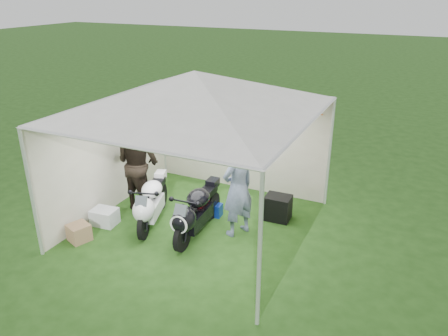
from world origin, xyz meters
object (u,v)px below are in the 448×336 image
at_px(person_blue_jacket, 238,188).
at_px(motorcycle_white, 151,202).
at_px(person_dark_jacket, 138,162).
at_px(crate_1, 79,232).
at_px(equipment_box, 278,208).
at_px(crate_0, 105,217).
at_px(motorcycle_black, 195,211).
at_px(canopy_tent, 196,95).
at_px(paddock_stand, 213,210).

bearing_deg(person_blue_jacket, motorcycle_white, -49.34).
distance_m(person_dark_jacket, person_blue_jacket, 2.27).
bearing_deg(crate_1, equipment_box, 37.27).
height_order(equipment_box, crate_1, equipment_box).
xyz_separation_m(person_dark_jacket, person_blue_jacket, (2.26, -0.12, -0.07)).
height_order(motorcycle_white, crate_0, motorcycle_white).
bearing_deg(motorcycle_white, motorcycle_black, -17.76).
height_order(canopy_tent, crate_1, canopy_tent).
bearing_deg(motorcycle_white, crate_1, -147.74).
relative_size(paddock_stand, crate_0, 0.73).
distance_m(person_dark_jacket, crate_1, 1.82).
bearing_deg(canopy_tent, equipment_box, 34.75).
distance_m(motorcycle_black, paddock_stand, 0.91).
xyz_separation_m(motorcycle_black, paddock_stand, (-0.05, 0.83, -0.37)).
relative_size(motorcycle_white, paddock_stand, 4.99).
height_order(paddock_stand, crate_0, crate_0).
bearing_deg(equipment_box, paddock_stand, -161.16).
distance_m(paddock_stand, person_blue_jacket, 1.15).
bearing_deg(person_dark_jacket, canopy_tent, -179.22).
distance_m(canopy_tent, motorcycle_black, 2.11).
bearing_deg(person_dark_jacket, motorcycle_white, 147.18).
bearing_deg(motorcycle_white, canopy_tent, 4.41).
xyz_separation_m(motorcycle_white, person_dark_jacket, (-0.62, 0.54, 0.52)).
height_order(person_blue_jacket, crate_0, person_blue_jacket).
height_order(motorcycle_white, person_blue_jacket, person_blue_jacket).
distance_m(motorcycle_black, person_blue_jacket, 0.90).
relative_size(motorcycle_black, equipment_box, 3.66).
distance_m(motorcycle_black, crate_0, 1.88).
xyz_separation_m(motorcycle_black, crate_0, (-1.81, -0.39, -0.34)).
xyz_separation_m(crate_0, crate_1, (-0.04, -0.67, 0.00)).
height_order(equipment_box, crate_0, equipment_box).
xyz_separation_m(motorcycle_white, person_blue_jacket, (1.64, 0.42, 0.45)).
xyz_separation_m(paddock_stand, person_blue_jacket, (0.72, -0.42, 0.80)).
relative_size(motorcycle_black, crate_0, 3.87).
bearing_deg(motorcycle_white, crate_0, -173.49).
relative_size(person_dark_jacket, crate_0, 4.24).
bearing_deg(motorcycle_black, person_dark_jacket, 158.25).
xyz_separation_m(canopy_tent, equipment_box, (1.30, 0.90, -2.33)).
bearing_deg(crate_0, motorcycle_white, 24.48).
relative_size(person_blue_jacket, crate_1, 5.28).
bearing_deg(canopy_tent, crate_0, -156.57).
bearing_deg(motorcycle_black, paddock_stand, 90.00).
bearing_deg(motorcycle_black, crate_0, -171.15).
distance_m(motorcycle_white, crate_1, 1.41).
distance_m(canopy_tent, paddock_stand, 2.49).
xyz_separation_m(canopy_tent, crate_0, (-1.69, -0.73, -2.42)).
height_order(canopy_tent, crate_0, canopy_tent).
bearing_deg(motorcycle_white, equipment_box, 12.22).
xyz_separation_m(paddock_stand, person_dark_jacket, (-1.55, -0.29, 0.87)).
bearing_deg(canopy_tent, crate_1, -140.94).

